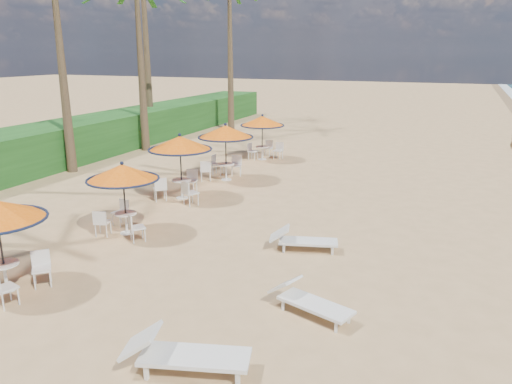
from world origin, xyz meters
TOP-DOWN VIEW (x-y plane):
  - ground at (0.00, 0.00)m, footprint 160.00×160.00m
  - scrub_hedge at (-13.50, 11.00)m, footprint 3.00×40.00m
  - station_1 at (-4.88, 3.45)m, footprint 2.03×2.03m
  - station_2 at (-5.19, 7.14)m, footprint 2.23×2.23m
  - station_3 at (-4.93, 10.17)m, footprint 2.22×2.22m
  - station_4 at (-4.94, 14.39)m, footprint 2.10×2.10m
  - lounger_near at (-0.11, -1.54)m, footprint 2.18×1.19m
  - lounger_mid at (1.25, 1.05)m, footprint 1.86×1.11m
  - lounger_far at (0.15, 4.15)m, footprint 1.86×1.00m

SIDE VIEW (x-z plane):
  - ground at x=0.00m, z-range 0.00..0.00m
  - lounger_far at x=0.15m, z-range -0.02..0.62m
  - lounger_mid at x=1.25m, z-range -0.02..0.62m
  - lounger_near at x=-0.11m, z-range -0.02..0.72m
  - scrub_hedge at x=-13.50m, z-range 0.00..1.80m
  - station_1 at x=-4.88m, z-range 0.49..2.61m
  - station_4 at x=-4.94m, z-range 0.51..2.69m
  - station_3 at x=-4.93m, z-range 0.54..2.85m
  - station_2 at x=-5.19m, z-range 0.54..2.87m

